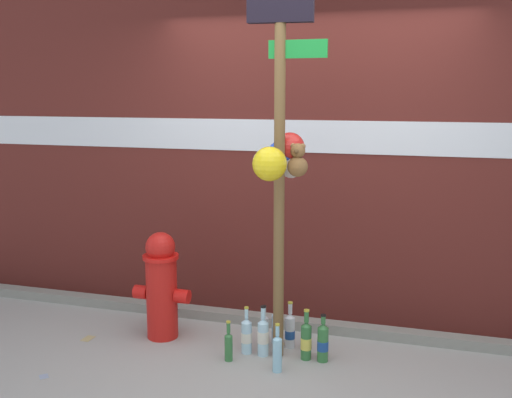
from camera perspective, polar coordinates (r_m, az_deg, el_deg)
name	(u,v)px	position (r m, az deg, el deg)	size (l,w,h in m)	color
ground_plane	(269,389)	(4.06, 1.23, -17.55)	(14.00, 14.00, 0.00)	#9E9B93
building_wall	(316,96)	(4.96, 5.71, 9.65)	(10.00, 0.21, 3.70)	#561E19
curb_strip	(303,324)	(4.96, 4.50, -11.76)	(8.00, 0.12, 0.08)	gray
memorial_post	(282,134)	(4.14, 2.52, 6.18)	(0.54, 0.61, 2.69)	brown
fire_hydrant	(161,285)	(4.73, -8.95, -8.04)	(0.45, 0.28, 0.84)	red
bottle_0	(277,352)	(4.22, 2.04, -14.31)	(0.06, 0.06, 0.34)	#93CCE0
bottle_1	(323,342)	(4.39, 6.36, -13.35)	(0.08, 0.08, 0.35)	#337038
bottle_2	(247,335)	(4.49, -0.90, -12.79)	(0.08, 0.08, 0.35)	#B2DBEA
bottle_3	(290,330)	(4.59, 3.24, -12.31)	(0.08, 0.08, 0.35)	silver
bottle_4	(229,345)	(4.39, -2.62, -13.66)	(0.06, 0.06, 0.30)	#337038
bottle_5	(276,326)	(4.66, 1.86, -11.95)	(0.06, 0.06, 0.33)	#B2DBEA
bottle_6	(263,336)	(4.45, 0.68, -12.84)	(0.08, 0.08, 0.38)	#B2DBEA
bottle_7	(306,340)	(4.41, 4.78, -13.18)	(0.08, 0.08, 0.37)	#337038
bottle_8	(265,330)	(4.60, 0.81, -12.34)	(0.06, 0.06, 0.32)	silver
litter_0	(280,341)	(4.74, 2.31, -13.27)	(0.16, 0.04, 0.01)	tan
litter_1	(44,376)	(4.44, -19.47, -15.56)	(0.07, 0.06, 0.01)	#8C99B2
litter_2	(88,338)	(4.95, -15.64, -12.60)	(0.11, 0.07, 0.01)	tan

